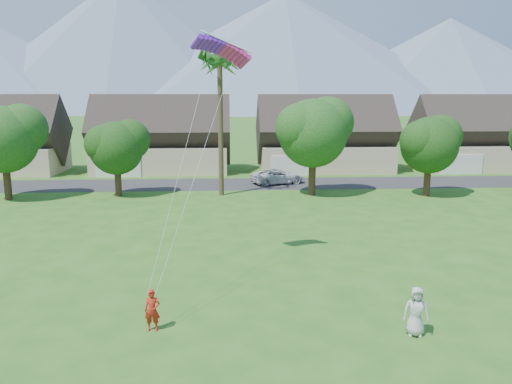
{
  "coord_description": "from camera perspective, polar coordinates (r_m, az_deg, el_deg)",
  "views": [
    {
      "loc": [
        -1.46,
        -15.06,
        8.64
      ],
      "look_at": [
        0.0,
        10.0,
        3.8
      ],
      "focal_mm": 35.0,
      "sensor_mm": 36.0,
      "label": 1
    }
  ],
  "objects": [
    {
      "name": "parked_car",
      "position": [
        49.94,
        2.49,
        1.8
      ],
      "size": [
        5.83,
        4.08,
        1.48
      ],
      "primitive_type": "imported",
      "rotation": [
        0.0,
        0.0,
        1.91
      ],
      "color": "silver",
      "rests_on": "ground"
    },
    {
      "name": "street",
      "position": [
        49.83,
        -1.6,
        0.93
      ],
      "size": [
        90.0,
        7.0,
        0.01
      ],
      "primitive_type": "cube",
      "color": "#2D2D30",
      "rests_on": "ground"
    },
    {
      "name": "ground",
      "position": [
        17.42,
        2.02,
        -18.83
      ],
      "size": [
        500.0,
        500.0,
        0.0
      ],
      "primitive_type": "plane",
      "color": "#2D6019",
      "rests_on": "ground"
    },
    {
      "name": "watcher",
      "position": [
        19.56,
        17.83,
        -12.86
      ],
      "size": [
        1.01,
        0.77,
        1.85
      ],
      "primitive_type": "imported",
      "rotation": [
        0.0,
        0.0,
        -0.22
      ],
      "color": "beige",
      "rests_on": "ground"
    },
    {
      "name": "fan_palm",
      "position": [
        43.67,
        -4.18,
        15.04
      ],
      "size": [
        3.0,
        3.0,
        13.8
      ],
      "color": "#4C3D26",
      "rests_on": "ground"
    },
    {
      "name": "houses_row",
      "position": [
        58.31,
        -1.41,
        5.8
      ],
      "size": [
        72.75,
        8.19,
        8.86
      ],
      "color": "beige",
      "rests_on": "ground"
    },
    {
      "name": "parafoil_kite",
      "position": [
        24.82,
        -3.92,
        16.1
      ],
      "size": [
        3.0,
        1.4,
        0.5
      ],
      "rotation": [
        0.0,
        0.0,
        0.34
      ],
      "color": "#6A1BCB",
      "rests_on": "ground"
    },
    {
      "name": "kite_flyer",
      "position": [
        19.45,
        -11.77,
        -13.09
      ],
      "size": [
        0.59,
        0.39,
        1.6
      ],
      "primitive_type": "imported",
      "rotation": [
        0.0,
        0.0,
        -0.01
      ],
      "color": "red",
      "rests_on": "ground"
    },
    {
      "name": "tree_row",
      "position": [
        43.14,
        -2.91,
        5.91
      ],
      "size": [
        62.27,
        6.67,
        8.45
      ],
      "color": "#47301C",
      "rests_on": "ground"
    },
    {
      "name": "mountain_ridge",
      "position": [
        276.07,
        -0.89,
        15.16
      ],
      "size": [
        540.0,
        240.0,
        70.0
      ],
      "color": "slate",
      "rests_on": "ground"
    }
  ]
}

